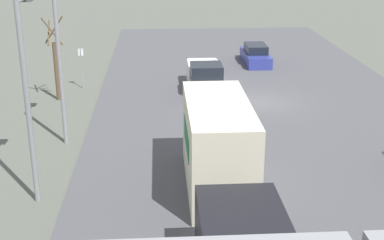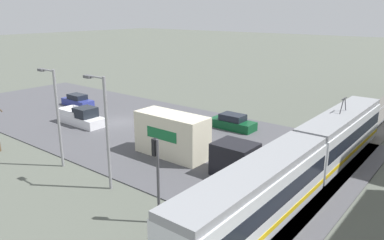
% 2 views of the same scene
% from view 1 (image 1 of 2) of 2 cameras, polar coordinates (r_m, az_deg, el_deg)
% --- Properties ---
extents(ground_plane, '(320.00, 320.00, 0.00)m').
position_cam_1_polar(ground_plane, '(31.53, 7.15, 1.79)').
color(ground_plane, '#565B51').
extents(road_surface, '(18.95, 48.61, 0.08)m').
position_cam_1_polar(road_surface, '(31.52, 7.15, 1.86)').
color(road_surface, '#4C4C51').
rests_on(road_surface, ground).
extents(box_truck, '(2.41, 10.44, 3.44)m').
position_cam_1_polar(box_truck, '(19.33, 3.22, -4.73)').
color(box_truck, black).
rests_on(box_truck, ground).
extents(pickup_truck, '(2.04, 5.61, 1.88)m').
position_cam_1_polar(pickup_truck, '(33.14, 1.43, 4.26)').
color(pickup_truck, silver).
rests_on(pickup_truck, ground).
extents(sedan_car_1, '(1.72, 4.40, 1.43)m').
position_cam_1_polar(sedan_car_1, '(40.53, 6.80, 6.85)').
color(sedan_car_1, navy).
rests_on(sedan_car_1, ground).
extents(street_tree, '(1.17, 0.97, 4.94)m').
position_cam_1_polar(street_tree, '(32.33, -14.33, 5.92)').
color(street_tree, brown).
rests_on(street_tree, ground).
extents(street_lamp_near_crossing, '(0.36, 1.95, 7.34)m').
position_cam_1_polar(street_lamp_near_crossing, '(25.19, -13.93, 6.86)').
color(street_lamp_near_crossing, gray).
rests_on(street_lamp_near_crossing, ground).
extents(street_lamp_mid_block, '(0.36, 1.95, 7.48)m').
position_cam_1_polar(street_lamp_mid_block, '(19.75, -17.15, 3.26)').
color(street_lamp_mid_block, gray).
rests_on(street_lamp_mid_block, ground).
extents(no_parking_sign, '(0.32, 0.08, 2.55)m').
position_cam_1_polar(no_parking_sign, '(34.59, -11.70, 5.81)').
color(no_parking_sign, gray).
rests_on(no_parking_sign, ground).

